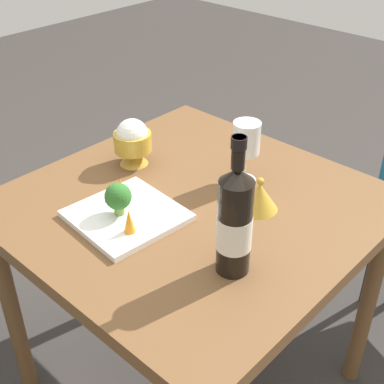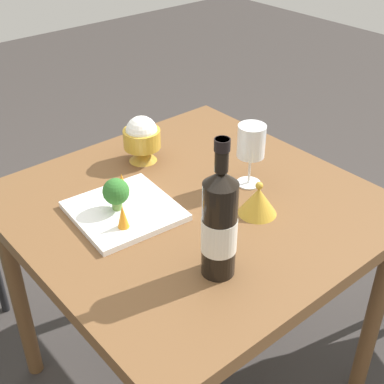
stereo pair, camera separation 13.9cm
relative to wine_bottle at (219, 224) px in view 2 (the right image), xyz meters
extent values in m
plane|color=#383330|center=(-0.25, 0.13, -0.86)|extent=(8.00, 8.00, 0.00)
cube|color=brown|center=(-0.25, 0.13, -0.15)|extent=(0.89, 0.89, 0.04)
cylinder|color=brown|center=(-0.63, -0.25, -0.52)|extent=(0.05, 0.05, 0.69)
cylinder|color=brown|center=(-0.63, 0.52, -0.52)|extent=(0.05, 0.05, 0.69)
cylinder|color=brown|center=(0.14, 0.52, -0.52)|extent=(0.05, 0.05, 0.69)
cylinder|color=black|center=(0.00, 0.00, -0.02)|extent=(0.07, 0.08, 0.23)
cone|color=black|center=(0.00, 0.00, 0.11)|extent=(0.07, 0.08, 0.03)
cylinder|color=black|center=(0.00, 0.00, 0.16)|extent=(0.03, 0.03, 0.07)
cylinder|color=black|center=(0.00, 0.00, 0.19)|extent=(0.03, 0.03, 0.02)
cylinder|color=silver|center=(0.00, 0.00, -0.03)|extent=(0.08, 0.08, 0.08)
cylinder|color=white|center=(-0.21, 0.31, -0.13)|extent=(0.07, 0.07, 0.00)
cylinder|color=white|center=(-0.21, 0.31, -0.08)|extent=(0.01, 0.01, 0.08)
cylinder|color=white|center=(-0.21, 0.31, 0.00)|extent=(0.08, 0.08, 0.09)
cone|color=gold|center=(-0.51, 0.17, -0.11)|extent=(0.08, 0.08, 0.04)
cylinder|color=gold|center=(-0.51, 0.17, -0.06)|extent=(0.11, 0.11, 0.05)
sphere|color=white|center=(-0.51, 0.17, -0.03)|extent=(0.09, 0.09, 0.09)
cone|color=gold|center=(-0.10, 0.23, -0.09)|extent=(0.10, 0.10, 0.07)
sphere|color=gold|center=(-0.10, 0.23, -0.05)|extent=(0.02, 0.02, 0.02)
cube|color=white|center=(-0.32, -0.03, -0.12)|extent=(0.27, 0.27, 0.02)
cylinder|color=#729E4C|center=(-0.33, -0.05, -0.10)|extent=(0.03, 0.03, 0.03)
sphere|color=#2D6B28|center=(-0.33, -0.05, -0.06)|extent=(0.07, 0.07, 0.07)
cone|color=orange|center=(-0.38, 0.01, -0.09)|extent=(0.03, 0.03, 0.06)
cone|color=orange|center=(-0.25, -0.08, -0.08)|extent=(0.03, 0.03, 0.06)
camera|label=1|loc=(0.54, -0.72, 0.66)|focal=49.54mm
camera|label=2|loc=(0.64, -0.62, 0.66)|focal=49.54mm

